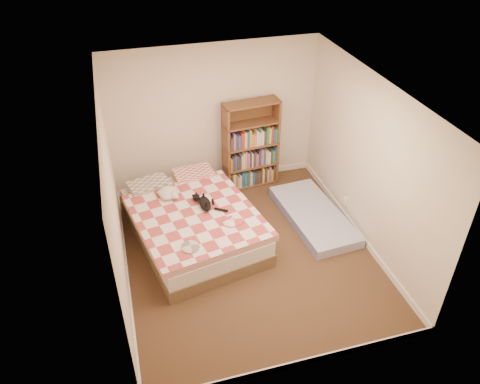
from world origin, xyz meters
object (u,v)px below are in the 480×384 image
object	(u,v)px
bookshelf	(250,155)
white_dog	(169,193)
black_cat	(205,202)
bed	(192,221)
floor_mattress	(313,216)

from	to	relation	value
bookshelf	white_dog	distance (m)	1.76
black_cat	white_dog	world-z (taller)	white_dog
bed	floor_mattress	size ratio (longest dim) A/B	1.44
bookshelf	black_cat	world-z (taller)	bookshelf
floor_mattress	black_cat	size ratio (longest dim) A/B	2.85
bed	black_cat	xyz separation A→B (m)	(0.20, -0.03, 0.33)
black_cat	bed	bearing A→B (deg)	143.21
bookshelf	white_dog	bearing A→B (deg)	-156.75
bed	floor_mattress	bearing A→B (deg)	-15.30
bed	black_cat	size ratio (longest dim) A/B	4.10
bookshelf	floor_mattress	xyz separation A→B (m)	(0.67, -1.31, -0.49)
black_cat	white_dog	size ratio (longest dim) A/B	1.76
bed	white_dog	distance (m)	0.55
floor_mattress	black_cat	xyz separation A→B (m)	(-1.73, 0.11, 0.53)
floor_mattress	black_cat	world-z (taller)	black_cat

